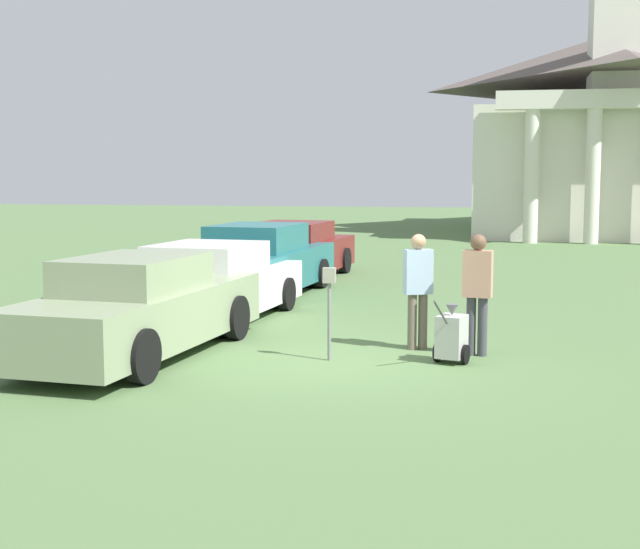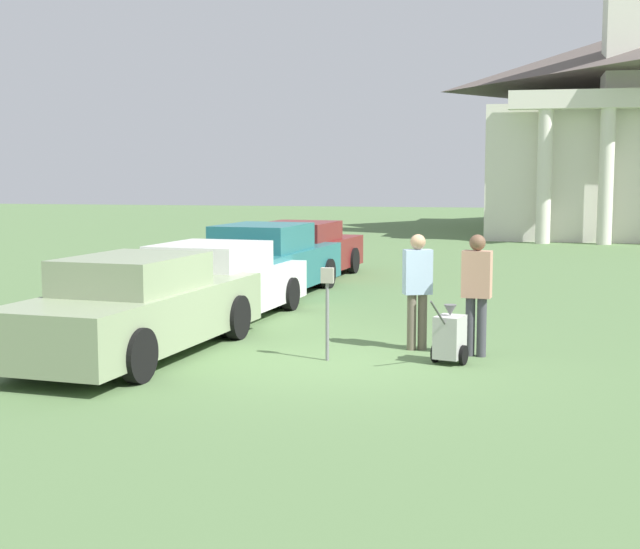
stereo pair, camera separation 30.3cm
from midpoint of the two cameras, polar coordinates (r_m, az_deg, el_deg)
name	(u,v)px [view 1 (the left image)]	position (r m, az deg, el deg)	size (l,w,h in m)	color
ground_plane	(331,362)	(12.75, 0.04, -5.65)	(120.00, 120.00, 0.00)	#517042
parked_car_sage	(140,309)	(13.36, -12.09, -2.17)	(2.26, 5.31, 1.50)	gray
parked_car_white	(211,285)	(16.39, -7.54, -0.66)	(2.38, 5.06, 1.43)	silver
parked_car_teal	(260,263)	(19.63, -4.31, 0.75)	(2.39, 5.39, 1.58)	#23666B
parked_car_maroon	(294,252)	(22.80, -2.08, 1.46)	(2.39, 5.21, 1.46)	maroon
parking_meter	(329,296)	(12.73, -0.08, -1.38)	(0.18, 0.09, 1.34)	slate
person_worker	(418,284)	(13.60, 5.65, -0.59)	(0.47, 0.36, 1.77)	#665B4C
person_supervisor	(477,286)	(13.24, 9.40, -0.75)	(0.45, 0.28, 1.80)	#3F3F47
equipment_cart	(452,336)	(12.76, 7.74, -3.93)	(0.53, 1.00, 1.00)	#B2B2AD
church	(602,123)	(43.83, 17.43, 9.25)	(11.59, 17.12, 23.24)	silver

